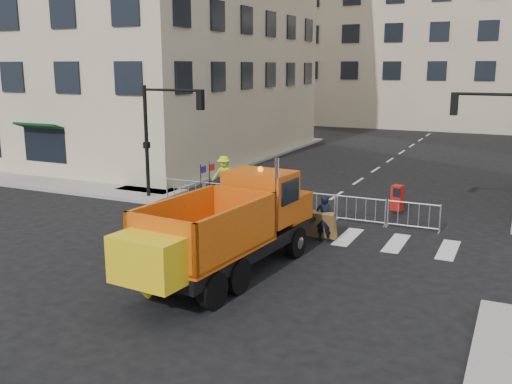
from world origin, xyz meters
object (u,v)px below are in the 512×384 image
at_px(cop_a, 324,218).
at_px(plow_truck, 227,226).
at_px(cop_c, 255,212).
at_px(newspaper_box, 397,198).
at_px(worker, 224,175).
at_px(cop_b, 287,217).

bearing_deg(cop_a, plow_truck, 70.29).
bearing_deg(plow_truck, cop_c, 18.85).
bearing_deg(plow_truck, newspaper_box, -12.24).
bearing_deg(worker, plow_truck, -74.42).
distance_m(cop_c, newspaper_box, 7.15).
bearing_deg(cop_c, cop_b, 179.63).
distance_m(plow_truck, cop_a, 4.91).
height_order(cop_c, worker, cop_c).
relative_size(cop_b, cop_c, 0.78).
relative_size(cop_a, worker, 0.93).
xyz_separation_m(plow_truck, newspaper_box, (3.08, 9.79, -0.88)).
bearing_deg(worker, cop_a, -49.13).
height_order(cop_a, cop_b, cop_a).
bearing_deg(newspaper_box, cop_b, -103.87).
xyz_separation_m(cop_a, newspaper_box, (1.57, 5.17, -0.17)).
distance_m(worker, newspaper_box, 8.35).
distance_m(plow_truck, cop_b, 4.53).
relative_size(plow_truck, cop_b, 5.87).
bearing_deg(cop_b, plow_truck, 110.69).
bearing_deg(cop_c, plow_truck, 74.80).
distance_m(cop_c, worker, 7.06).
distance_m(cop_b, cop_c, 1.22).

